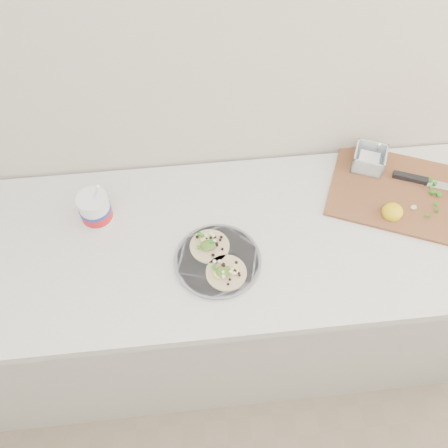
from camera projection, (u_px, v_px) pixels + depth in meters
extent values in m
cube|color=beige|center=(171.00, 77.00, 1.44)|extent=(3.50, 0.05, 2.60)
cube|color=beige|center=(193.00, 302.00, 1.99)|extent=(2.40, 0.62, 0.86)
cube|color=silver|center=(186.00, 246.00, 1.61)|extent=(2.44, 0.66, 0.04)
cylinder|color=slate|center=(218.00, 261.00, 1.55)|extent=(0.26, 0.26, 0.01)
cylinder|color=slate|center=(218.00, 260.00, 1.54)|extent=(0.27, 0.27, 0.00)
cylinder|color=white|center=(95.00, 209.00, 1.59)|extent=(0.10, 0.10, 0.12)
cylinder|color=red|center=(96.00, 212.00, 1.60)|extent=(0.10, 0.10, 0.04)
cylinder|color=#192D99|center=(95.00, 208.00, 1.59)|extent=(0.10, 0.10, 0.01)
cube|color=brown|center=(404.00, 193.00, 1.70)|extent=(0.59, 0.51, 0.01)
cube|color=white|center=(369.00, 161.00, 1.75)|extent=(0.07, 0.07, 0.03)
ellipsoid|color=yellow|center=(393.00, 211.00, 1.63)|extent=(0.07, 0.07, 0.06)
cube|color=black|center=(410.00, 178.00, 1.72)|extent=(0.12, 0.07, 0.02)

